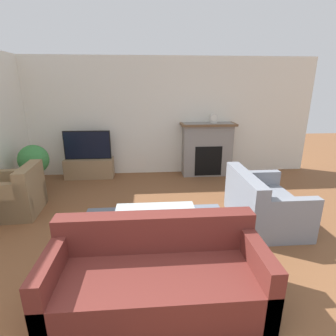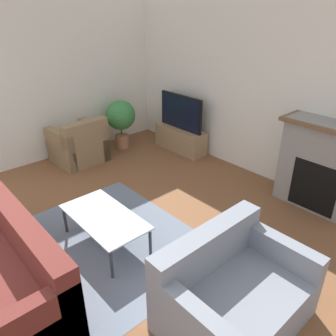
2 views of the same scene
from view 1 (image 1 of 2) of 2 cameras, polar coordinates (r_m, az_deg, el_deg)
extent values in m
cube|color=silver|center=(6.27, -5.93, 10.87)|extent=(8.18, 0.06, 2.70)
cube|color=slate|center=(3.96, -2.68, -13.94)|extent=(2.33, 1.80, 0.00)
cube|color=gray|center=(6.31, 8.43, 4.07)|extent=(1.14, 0.43, 1.24)
cube|color=black|center=(6.16, 8.78, 1.48)|extent=(0.63, 0.01, 0.69)
cube|color=brown|center=(6.17, 8.74, 9.39)|extent=(1.26, 0.49, 0.05)
cube|color=#997A56|center=(6.36, -16.71, -0.04)|extent=(1.10, 0.36, 0.45)
cube|color=black|center=(6.23, -17.15, 4.80)|extent=(1.04, 0.05, 0.65)
cube|color=black|center=(6.20, -17.20, 4.74)|extent=(1.00, 0.01, 0.61)
cube|color=#5B231E|center=(2.78, -2.31, -24.55)|extent=(2.04, 0.88, 0.42)
cube|color=#5B231E|center=(2.80, -2.69, -13.63)|extent=(2.04, 0.20, 0.40)
cube|color=#5B231E|center=(2.84, -23.41, -21.94)|extent=(0.14, 0.88, 0.66)
cube|color=#5B231E|center=(2.88, 18.25, -20.69)|extent=(0.14, 0.88, 0.66)
cube|color=gray|center=(4.41, 20.37, -8.61)|extent=(0.92, 1.28, 0.42)
cube|color=gray|center=(4.11, 16.42, -3.87)|extent=(0.20, 1.28, 0.40)
cube|color=gray|center=(3.90, 24.01, -10.60)|extent=(0.92, 0.14, 0.66)
cube|color=gray|center=(4.84, 17.78, -4.42)|extent=(0.92, 0.14, 0.66)
cube|color=#8C704C|center=(5.12, -30.34, -6.32)|extent=(0.83, 0.88, 0.42)
cube|color=#8C704C|center=(4.87, -27.94, -1.88)|extent=(0.25, 0.85, 0.40)
cube|color=#8C704C|center=(5.37, -29.21, -3.68)|extent=(0.79, 0.19, 0.66)
cube|color=#8C704C|center=(4.78, -32.07, -6.63)|extent=(0.79, 0.19, 0.66)
cylinder|color=#333338|center=(3.60, -11.19, -14.35)|extent=(0.04, 0.04, 0.37)
cylinder|color=#333338|center=(3.63, 6.04, -13.86)|extent=(0.04, 0.04, 0.37)
cylinder|color=#333338|center=(4.05, -10.38, -10.50)|extent=(0.04, 0.04, 0.37)
cylinder|color=#333338|center=(4.07, 4.73, -10.09)|extent=(0.04, 0.04, 0.37)
cube|color=silver|center=(3.71, -2.72, -9.57)|extent=(1.13, 0.60, 0.02)
cylinder|color=#AD704C|center=(5.96, -26.50, -3.33)|extent=(0.27, 0.27, 0.27)
cylinder|color=#4C3823|center=(5.89, -26.79, -1.32)|extent=(0.03, 0.03, 0.17)
sphere|color=#387F3D|center=(5.80, -27.22, 1.65)|extent=(0.58, 0.58, 0.58)
cube|color=beige|center=(6.22, 9.87, 9.77)|extent=(0.13, 0.07, 0.03)
cylinder|color=beige|center=(6.21, 9.92, 10.76)|extent=(0.19, 0.07, 0.19)
cylinder|color=white|center=(6.17, 10.00, 10.71)|extent=(0.15, 0.00, 0.15)
camera|label=2|loc=(3.45, 58.30, 18.42)|focal=35.00mm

